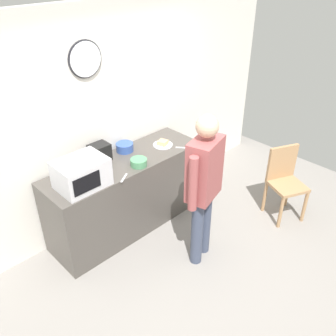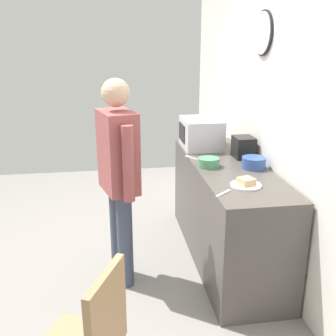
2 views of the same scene
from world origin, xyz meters
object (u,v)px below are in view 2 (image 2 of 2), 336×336
at_px(microwave, 201,133).
at_px(sandwich_plate, 246,184).
at_px(spoon_utensil, 223,193).
at_px(person_standing, 119,169).
at_px(fork_utensil, 192,158).
at_px(salad_bowl, 209,162).
at_px(toaster, 243,147).
at_px(cereal_bowl, 254,163).

relative_size(microwave, sandwich_plate, 2.09).
relative_size(spoon_utensil, person_standing, 0.10).
distance_m(microwave, fork_utensil, 0.45).
xyz_separation_m(microwave, salad_bowl, (0.67, -0.09, -0.11)).
distance_m(microwave, sandwich_plate, 1.20).
bearing_deg(salad_bowl, sandwich_plate, 17.01).
xyz_separation_m(toaster, fork_utensil, (-0.04, -0.49, -0.10)).
relative_size(sandwich_plate, toaster, 1.09).
distance_m(salad_bowl, toaster, 0.47).
distance_m(microwave, person_standing, 1.23).
bearing_deg(spoon_utensil, cereal_bowl, 141.71).
height_order(microwave, sandwich_plate, microwave).
bearing_deg(microwave, sandwich_plate, 3.50).
bearing_deg(person_standing, toaster, 109.65).
bearing_deg(person_standing, cereal_bowl, 94.19).
xyz_separation_m(salad_bowl, cereal_bowl, (0.10, 0.38, 0.01)).
height_order(salad_bowl, spoon_utensil, salad_bowl).
xyz_separation_m(cereal_bowl, toaster, (-0.34, 0.02, 0.05)).
height_order(sandwich_plate, spoon_utensil, sandwich_plate).
relative_size(fork_utensil, spoon_utensil, 1.00).
bearing_deg(fork_utensil, spoon_utensil, 2.23).
bearing_deg(cereal_bowl, sandwich_plate, -27.27).
relative_size(cereal_bowl, person_standing, 0.12).
bearing_deg(sandwich_plate, microwave, -176.50).
relative_size(salad_bowl, person_standing, 0.11).
height_order(salad_bowl, toaster, toaster).
bearing_deg(fork_utensil, toaster, 84.86).
relative_size(microwave, toaster, 2.27).
relative_size(microwave, spoon_utensil, 2.94).
height_order(sandwich_plate, salad_bowl, salad_bowl).
bearing_deg(salad_bowl, cereal_bowl, 74.98).
bearing_deg(fork_utensil, sandwich_plate, 17.40).
relative_size(cereal_bowl, spoon_utensil, 1.22).
xyz_separation_m(sandwich_plate, person_standing, (-0.34, -0.96, 0.05)).
bearing_deg(toaster, spoon_utensil, -27.07).
bearing_deg(person_standing, fork_utensil, 123.80).
height_order(spoon_utensil, person_standing, person_standing).
xyz_separation_m(cereal_bowl, person_standing, (0.09, -1.17, 0.03)).
relative_size(toaster, spoon_utensil, 1.29).
relative_size(salad_bowl, fork_utensil, 1.10).
bearing_deg(spoon_utensil, microwave, 173.84).
xyz_separation_m(salad_bowl, person_standing, (0.19, -0.80, 0.03)).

